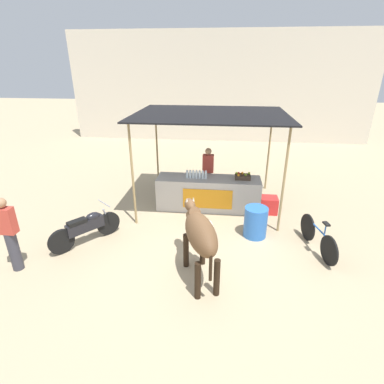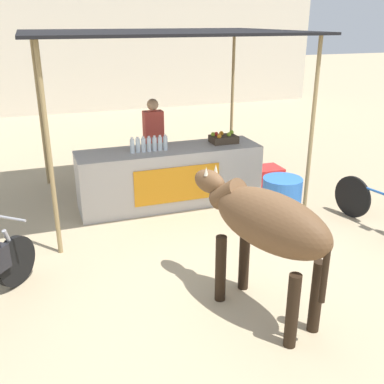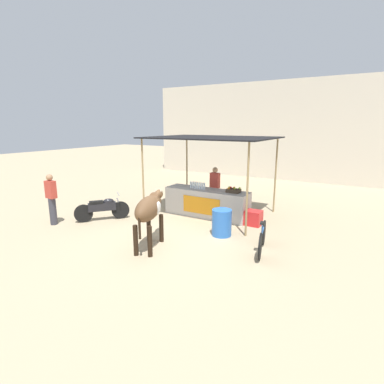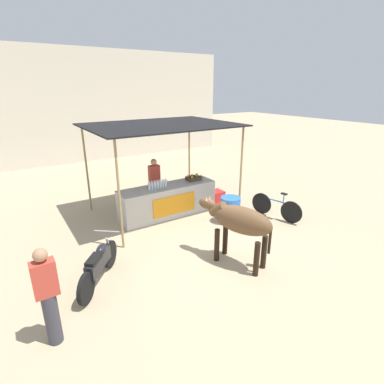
% 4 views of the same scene
% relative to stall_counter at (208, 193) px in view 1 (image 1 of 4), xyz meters
% --- Properties ---
extents(ground_plane, '(60.00, 60.00, 0.00)m').
position_rel_stall_counter_xyz_m(ground_plane, '(0.00, -2.20, -0.48)').
color(ground_plane, tan).
extents(building_wall_far, '(16.00, 0.50, 5.60)m').
position_rel_stall_counter_xyz_m(building_wall_far, '(0.00, 8.75, 2.32)').
color(building_wall_far, beige).
rests_on(building_wall_far, ground).
extents(stall_counter, '(3.00, 0.82, 0.96)m').
position_rel_stall_counter_xyz_m(stall_counter, '(0.00, 0.00, 0.00)').
color(stall_counter, '#B2ADA8').
rests_on(stall_counter, ground).
extents(stall_awning, '(4.20, 3.20, 2.76)m').
position_rel_stall_counter_xyz_m(stall_awning, '(0.00, 0.30, 2.16)').
color(stall_awning, black).
rests_on(stall_awning, ground).
extents(water_bottle_row, '(0.61, 0.07, 0.25)m').
position_rel_stall_counter_xyz_m(water_bottle_row, '(-0.35, -0.05, 0.59)').
color(water_bottle_row, silver).
rests_on(water_bottle_row, stall_counter).
extents(fruit_crate, '(0.44, 0.32, 0.18)m').
position_rel_stall_counter_xyz_m(fruit_crate, '(0.97, 0.06, 0.55)').
color(fruit_crate, '#3F3326').
rests_on(fruit_crate, stall_counter).
extents(vendor_behind_counter, '(0.34, 0.22, 1.65)m').
position_rel_stall_counter_xyz_m(vendor_behind_counter, '(-0.06, 0.75, 0.37)').
color(vendor_behind_counter, '#383842').
rests_on(vendor_behind_counter, ground).
extents(cooler_box, '(0.60, 0.44, 0.48)m').
position_rel_stall_counter_xyz_m(cooler_box, '(1.71, -0.10, -0.24)').
color(cooler_box, red).
rests_on(cooler_box, ground).
extents(water_barrel, '(0.57, 0.57, 0.78)m').
position_rel_stall_counter_xyz_m(water_barrel, '(1.27, -1.45, -0.09)').
color(water_barrel, blue).
rests_on(water_barrel, ground).
extents(cow, '(0.96, 1.83, 1.44)m').
position_rel_stall_counter_xyz_m(cow, '(0.02, -3.19, 0.55)').
color(cow, brown).
rests_on(cow, ground).
extents(motorcycle_parked, '(1.20, 1.45, 0.90)m').
position_rel_stall_counter_xyz_m(motorcycle_parked, '(-2.78, -2.21, -0.05)').
color(motorcycle_parked, black).
rests_on(motorcycle_parked, ground).
extents(bicycle_leaning, '(0.40, 1.63, 0.85)m').
position_rel_stall_counter_xyz_m(bicycle_leaning, '(2.64, -1.96, -0.13)').
color(bicycle_leaning, black).
rests_on(bicycle_leaning, ground).
extents(passerby_on_street, '(0.34, 0.22, 1.65)m').
position_rel_stall_counter_xyz_m(passerby_on_street, '(-3.84, -3.34, 0.37)').
color(passerby_on_street, '#383842').
rests_on(passerby_on_street, ground).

